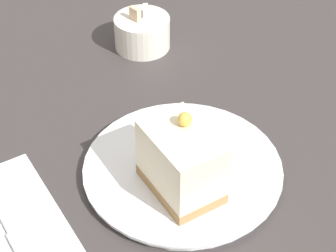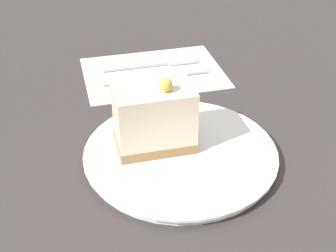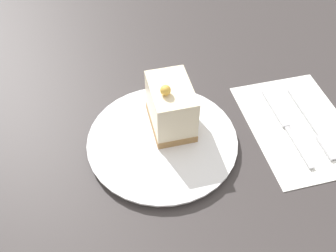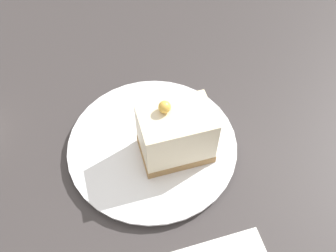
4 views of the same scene
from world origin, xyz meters
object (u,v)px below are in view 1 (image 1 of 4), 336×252
plate (185,170)px  knife (17,244)px  cake_slice (181,162)px  sugar_bowl (142,32)px

plate → knife: 0.22m
cake_slice → sugar_bowl: size_ratio=1.17×
knife → sugar_bowl: 0.44m
cake_slice → knife: cake_slice is taller
knife → sugar_bowl: bearing=40.6°
knife → sugar_bowl: (0.30, 0.32, 0.02)m
plate → knife: size_ratio=1.37×
plate → knife: bearing=-175.8°
cake_slice → sugar_bowl: (0.10, 0.33, -0.03)m
plate → sugar_bowl: (0.08, 0.30, 0.02)m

